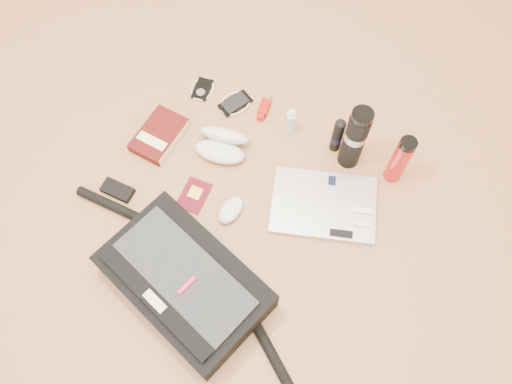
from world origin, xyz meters
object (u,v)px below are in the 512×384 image
(messenger_bag, at_px, (184,281))
(laptop, at_px, (324,205))
(thermos_black, at_px, (355,138))
(book, at_px, (160,135))
(thermos_red, at_px, (400,160))

(messenger_bag, distance_m, laptop, 0.53)
(messenger_bag, bearing_deg, thermos_black, 83.47)
(book, bearing_deg, messenger_bag, -47.62)
(book, height_order, thermos_black, thermos_black)
(messenger_bag, height_order, book, messenger_bag)
(book, xyz_separation_m, thermos_red, (0.78, 0.28, 0.09))
(book, relative_size, thermos_red, 0.92)
(book, bearing_deg, thermos_red, 18.75)
(thermos_black, bearing_deg, book, -157.06)
(laptop, relative_size, thermos_black, 1.45)
(laptop, relative_size, book, 2.01)
(messenger_bag, distance_m, thermos_red, 0.79)
(thermos_black, bearing_deg, laptop, -87.08)
(messenger_bag, xyz_separation_m, thermos_red, (0.39, 0.69, 0.05))
(book, bearing_deg, laptop, 4.00)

